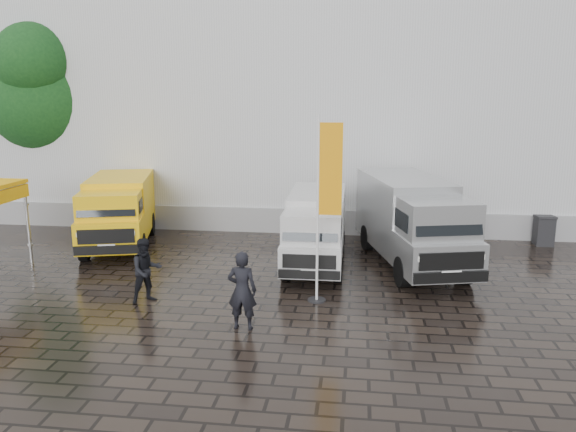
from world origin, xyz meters
name	(u,v)px	position (x,y,z in m)	size (l,w,h in m)	color
ground	(331,308)	(0.00, 0.00, 0.00)	(120.00, 120.00, 0.00)	black
exhibition_hall	(389,85)	(2.00, 16.00, 6.00)	(44.00, 16.00, 12.00)	silver
hall_plinth	(393,224)	(2.00, 7.95, 0.50)	(44.00, 0.15, 1.00)	gray
van_yellow	(119,213)	(-8.10, 5.14, 1.26)	(2.10, 5.46, 2.52)	yellow
van_white	(316,230)	(-0.73, 3.79, 1.17)	(1.80, 5.39, 2.34)	silver
van_silver	(412,223)	(2.39, 4.19, 1.40)	(2.16, 6.48, 2.81)	#A4A7A9
flagpole	(325,200)	(-0.25, 0.45, 2.82)	(0.88, 0.50, 5.04)	black
tree	(45,93)	(-13.15, 9.52, 5.60)	(4.86, 4.86, 8.72)	black
wheelie_bin	(544,230)	(7.53, 7.32, 0.56)	(0.68, 0.68, 1.12)	black
person_front	(242,290)	(-2.06, -1.63, 0.97)	(0.71, 0.46, 1.94)	black
person_tent	(146,270)	(-4.99, -0.19, 0.89)	(0.86, 0.67, 1.78)	black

